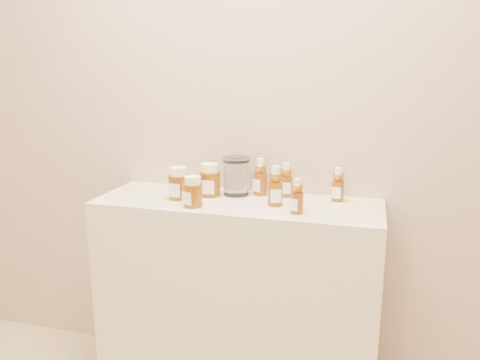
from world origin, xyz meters
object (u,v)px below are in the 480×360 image
(display_table, at_px, (237,299))
(glass_canister, at_px, (236,175))
(bear_bottle_front_left, at_px, (275,183))
(bear_bottle_back_left, at_px, (261,174))
(honey_jar_left, at_px, (178,183))

(display_table, xyz_separation_m, glass_canister, (-0.03, 0.10, 0.54))
(glass_canister, bearing_deg, bear_bottle_front_left, -30.62)
(bear_bottle_front_left, bearing_deg, bear_bottle_back_left, 106.54)
(bear_bottle_front_left, height_order, glass_canister, bear_bottle_front_left)
(display_table, height_order, bear_bottle_back_left, bear_bottle_back_left)
(display_table, relative_size, glass_canister, 6.58)
(bear_bottle_back_left, distance_m, bear_bottle_front_left, 0.17)
(honey_jar_left, distance_m, glass_canister, 0.26)
(bear_bottle_front_left, xyz_separation_m, glass_canister, (-0.20, 0.12, -0.00))
(display_table, distance_m, bear_bottle_front_left, 0.57)
(glass_canister, bearing_deg, bear_bottle_back_left, 15.45)
(bear_bottle_back_left, distance_m, honey_jar_left, 0.36)
(honey_jar_left, relative_size, glass_canister, 0.75)
(bear_bottle_back_left, height_order, honey_jar_left, bear_bottle_back_left)
(display_table, bearing_deg, bear_bottle_back_left, 61.25)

